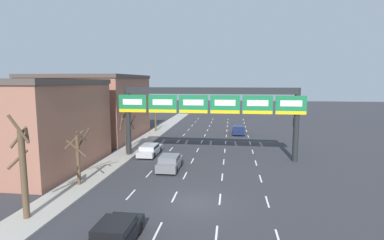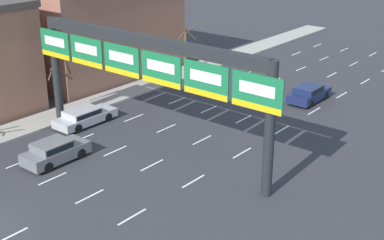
{
  "view_description": "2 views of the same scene",
  "coord_description": "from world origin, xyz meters",
  "px_view_note": "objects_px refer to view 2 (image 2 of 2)",
  "views": [
    {
      "loc": [
        2.35,
        -19.5,
        8.37
      ],
      "look_at": [
        -1.69,
        10.99,
        4.35
      ],
      "focal_mm": 28.0,
      "sensor_mm": 36.0,
      "label": 1
    },
    {
      "loc": [
        22.34,
        -10.37,
        14.73
      ],
      "look_at": [
        1.46,
        15.13,
        1.69
      ],
      "focal_mm": 50.0,
      "sensor_mm": 36.0,
      "label": 2
    }
  ],
  "objects_px": {
    "sign_gantry": "(144,64)",
    "traffic_light_near_gantry": "(267,140)",
    "car_navy": "(309,93)",
    "tree_bare_closest": "(60,81)",
    "tree_bare_furthest": "(186,47)",
    "car_silver": "(84,116)",
    "car_grey": "(55,151)"
  },
  "relations": [
    {
      "from": "car_silver",
      "to": "sign_gantry",
      "type": "bearing_deg",
      "value": -4.16
    },
    {
      "from": "car_grey",
      "to": "tree_bare_closest",
      "type": "bearing_deg",
      "value": 138.82
    },
    {
      "from": "sign_gantry",
      "to": "traffic_light_near_gantry",
      "type": "relative_size",
      "value": 4.38
    },
    {
      "from": "traffic_light_near_gantry",
      "to": "tree_bare_closest",
      "type": "bearing_deg",
      "value": 178.4
    },
    {
      "from": "car_grey",
      "to": "tree_bare_closest",
      "type": "distance_m",
      "value": 8.39
    },
    {
      "from": "car_silver",
      "to": "traffic_light_near_gantry",
      "type": "height_order",
      "value": "traffic_light_near_gantry"
    },
    {
      "from": "sign_gantry",
      "to": "tree_bare_closest",
      "type": "distance_m",
      "value": 10.02
    },
    {
      "from": "car_grey",
      "to": "tree_bare_furthest",
      "type": "xyz_separation_m",
      "value": [
        -6.7,
        20.7,
        1.62
      ]
    },
    {
      "from": "car_grey",
      "to": "car_navy",
      "type": "xyz_separation_m",
      "value": [
        6.87,
        20.19,
        -0.03
      ]
    },
    {
      "from": "sign_gantry",
      "to": "car_silver",
      "type": "height_order",
      "value": "sign_gantry"
    },
    {
      "from": "tree_bare_closest",
      "to": "car_silver",
      "type": "bearing_deg",
      "value": -3.08
    },
    {
      "from": "sign_gantry",
      "to": "car_silver",
      "type": "distance_m",
      "value": 8.56
    },
    {
      "from": "sign_gantry",
      "to": "tree_bare_furthest",
      "type": "xyz_separation_m",
      "value": [
        -10.06,
        15.97,
        -3.53
      ]
    },
    {
      "from": "car_silver",
      "to": "tree_bare_furthest",
      "type": "relative_size",
      "value": 1.06
    },
    {
      "from": "car_grey",
      "to": "traffic_light_near_gantry",
      "type": "height_order",
      "value": "traffic_light_near_gantry"
    },
    {
      "from": "tree_bare_closest",
      "to": "car_navy",
      "type": "bearing_deg",
      "value": 48.76
    },
    {
      "from": "sign_gantry",
      "to": "car_grey",
      "type": "bearing_deg",
      "value": -125.38
    },
    {
      "from": "traffic_light_near_gantry",
      "to": "sign_gantry",
      "type": "bearing_deg",
      "value": -179.2
    },
    {
      "from": "car_grey",
      "to": "traffic_light_near_gantry",
      "type": "xyz_separation_m",
      "value": [
        12.26,
        4.85,
        2.49
      ]
    },
    {
      "from": "car_navy",
      "to": "sign_gantry",
      "type": "bearing_deg",
      "value": -102.78
    },
    {
      "from": "car_silver",
      "to": "tree_bare_furthest",
      "type": "xyz_separation_m",
      "value": [
        -3.31,
        15.48,
        1.7
      ]
    },
    {
      "from": "car_silver",
      "to": "car_grey",
      "type": "bearing_deg",
      "value": -56.94
    },
    {
      "from": "traffic_light_near_gantry",
      "to": "car_navy",
      "type": "bearing_deg",
      "value": 109.37
    },
    {
      "from": "sign_gantry",
      "to": "tree_bare_furthest",
      "type": "bearing_deg",
      "value": 122.21
    },
    {
      "from": "car_navy",
      "to": "tree_bare_furthest",
      "type": "xyz_separation_m",
      "value": [
        -13.57,
        0.51,
        1.66
      ]
    },
    {
      "from": "traffic_light_near_gantry",
      "to": "tree_bare_closest",
      "type": "distance_m",
      "value": 18.4
    },
    {
      "from": "tree_bare_closest",
      "to": "tree_bare_furthest",
      "type": "relative_size",
      "value": 1.0
    },
    {
      "from": "car_silver",
      "to": "traffic_light_near_gantry",
      "type": "relative_size",
      "value": 1.05
    },
    {
      "from": "car_navy",
      "to": "traffic_light_near_gantry",
      "type": "relative_size",
      "value": 0.95
    },
    {
      "from": "car_silver",
      "to": "car_grey",
      "type": "distance_m",
      "value": 6.23
    },
    {
      "from": "sign_gantry",
      "to": "traffic_light_near_gantry",
      "type": "xyz_separation_m",
      "value": [
        8.9,
        0.12,
        -2.67
      ]
    },
    {
      "from": "sign_gantry",
      "to": "tree_bare_furthest",
      "type": "distance_m",
      "value": 19.2
    }
  ]
}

